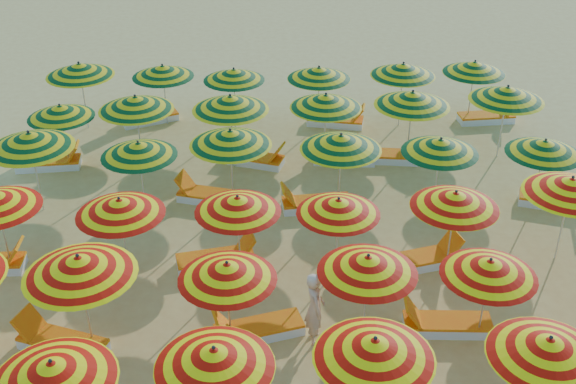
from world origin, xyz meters
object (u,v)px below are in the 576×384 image
Objects in this scene: umbrella_20 at (238,204)px; umbrella_31 at (136,103)px; umbrella_26 at (230,138)px; lounger_20 at (342,157)px; umbrella_41 at (475,67)px; lounger_21 at (385,156)px; lounger_10 at (257,329)px; umbrella_13 at (79,266)px; umbrella_32 at (230,103)px; beachgoer_a at (315,308)px; umbrella_40 at (403,70)px; lounger_15 at (210,196)px; umbrella_16 at (490,268)px; umbrella_19 at (120,207)px; lounger_13 at (218,259)px; umbrella_35 at (507,94)px; lounger_9 at (61,342)px; lounger_22 at (148,118)px; umbrella_34 at (412,99)px; umbrella_14 at (227,271)px; lounger_11 at (445,324)px; lounger_17 at (556,201)px; umbrella_37 at (163,71)px; umbrella_7 at (53,372)px; umbrella_36 at (80,70)px; umbrella_24 at (30,140)px; lounger_23 at (337,121)px; umbrella_38 at (234,75)px; lounger_18 at (50,163)px; lounger_16 at (315,203)px; umbrella_15 at (368,264)px; lounger_14 at (423,259)px; umbrella_30 at (60,111)px; umbrella_9 at (375,349)px; lounger_19 at (254,159)px; umbrella_27 at (341,142)px; umbrella_29 at (545,147)px; umbrella_22 at (455,200)px; umbrella_10 at (549,348)px; umbrella_28 at (440,146)px; umbrella_8 at (214,358)px; umbrella_39 at (319,73)px.

umbrella_31 is at bearing 119.53° from umbrella_20.
umbrella_26 reaches higher than lounger_20.
umbrella_41 is 4.25m from lounger_21.
umbrella_13 is at bearing -11.56° from lounger_10.
beachgoer_a is (1.77, -7.08, -1.13)m from umbrella_32.
umbrella_40 is 7.25m from lounger_15.
umbrella_16 is 1.29× the size of lounger_10.
umbrella_19 reaches higher than lounger_13.
umbrella_35 reaches higher than lounger_9.
lounger_9 is 10.18m from lounger_22.
umbrella_34 is at bearing 23.68° from umbrella_26.
lounger_11 is (4.18, 0.20, -1.55)m from umbrella_14.
beachgoer_a is at bearing -124.20° from lounger_17.
umbrella_31 is at bearing 70.61° from lounger_22.
umbrella_37 is at bearing -89.65° from lounger_10.
umbrella_36 reaches higher than umbrella_7.
umbrella_26 is (4.74, 0.08, -0.06)m from umbrella_24.
umbrella_19 is 4.59m from beachgoer_a.
beachgoer_a is (-1.36, -9.66, 0.63)m from lounger_23.
umbrella_38 is 1.34× the size of lounger_20.
lounger_18 is (-13.22, 2.53, 0.00)m from lounger_17.
umbrella_36 is at bearing -42.48° from lounger_16.
umbrella_15 is (2.56, 0.06, 0.04)m from umbrella_14.
lounger_14 is (1.62, 2.30, -1.59)m from umbrella_15.
umbrella_30 is at bearing -10.05° from lounger_15.
umbrella_7 is 1.04× the size of umbrella_9.
umbrella_20 is (2.42, 0.06, -0.03)m from umbrella_19.
umbrella_24 reaches higher than lounger_19.
lounger_11 is at bearing -42.24° from lounger_19.
umbrella_36 reaches higher than lounger_20.
beachgoer_a is at bearing -59.40° from umbrella_31.
umbrella_13 is at bearing -75.29° from lounger_18.
umbrella_40 is 1.13× the size of lounger_22.
umbrella_27 reaches higher than lounger_23.
umbrella_37 reaches higher than lounger_22.
umbrella_31 is 6.99m from lounger_21.
umbrella_9 is 2.58m from beachgoer_a.
umbrella_20 is 6.57m from lounger_21.
umbrella_7 is 0.93× the size of umbrella_29.
umbrella_10 is at bearing -85.12° from umbrella_22.
umbrella_34 reaches higher than umbrella_41.
umbrella_37 is (-9.70, 5.33, 0.02)m from umbrella_29.
umbrella_28 reaches higher than lounger_11.
lounger_14 is at bearing 47.18° from umbrella_8.
umbrella_19 is 0.87× the size of umbrella_30.
umbrella_30 is (-2.19, 9.81, -0.14)m from umbrella_7.
umbrella_13 is 11.35m from lounger_23.
umbrella_24 is 1.35× the size of lounger_22.
umbrella_39 is 1.35× the size of beachgoer_a.
lounger_17 is at bearing -167.13° from lounger_15.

